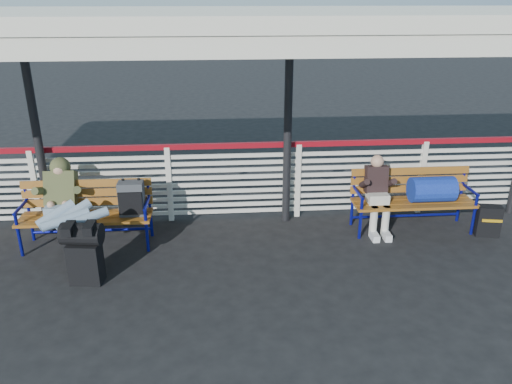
{
  "coord_description": "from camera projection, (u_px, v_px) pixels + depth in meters",
  "views": [
    {
      "loc": [
        0.76,
        -5.36,
        3.34
      ],
      "look_at": [
        1.27,
        1.0,
        0.79
      ],
      "focal_mm": 35.0,
      "sensor_mm": 36.0,
      "label": 1
    }
  ],
  "objects": [
    {
      "name": "fence",
      "position": [
        169.0,
        181.0,
        7.66
      ],
      "size": [
        12.08,
        0.08,
        1.24
      ],
      "color": "silver",
      "rests_on": "ground"
    },
    {
      "name": "companion_person",
      "position": [
        377.0,
        194.0,
        7.34
      ],
      "size": [
        0.32,
        0.66,
        1.15
      ],
      "color": "beige",
      "rests_on": "ground"
    },
    {
      "name": "bench_left",
      "position": [
        102.0,
        205.0,
        6.94
      ],
      "size": [
        1.8,
        0.56,
        0.95
      ],
      "color": "#92571C",
      "rests_on": "ground"
    },
    {
      "name": "bench_right",
      "position": [
        423.0,
        191.0,
        7.38
      ],
      "size": [
        1.8,
        0.56,
        0.92
      ],
      "color": "#92571C",
      "rests_on": "ground"
    },
    {
      "name": "traveler_man",
      "position": [
        67.0,
        209.0,
        6.56
      ],
      "size": [
        0.94,
        1.64,
        0.77
      ],
      "color": "#96B1CA",
      "rests_on": "ground"
    },
    {
      "name": "canopy",
      "position": [
        149.0,
        21.0,
        5.82
      ],
      "size": [
        12.6,
        3.6,
        3.16
      ],
      "color": "silver",
      "rests_on": "ground"
    },
    {
      "name": "luggage_stack",
      "position": [
        84.0,
        251.0,
        6.04
      ],
      "size": [
        0.51,
        0.33,
        0.8
      ],
      "rotation": [
        0.0,
        0.0,
        -0.13
      ],
      "color": "black",
      "rests_on": "ground"
    },
    {
      "name": "ground",
      "position": [
        160.0,
        285.0,
        6.14
      ],
      "size": [
        60.0,
        60.0,
        0.0
      ],
      "primitive_type": "plane",
      "color": "black",
      "rests_on": "ground"
    },
    {
      "name": "suitcase_side",
      "position": [
        488.0,
        221.0,
        7.31
      ],
      "size": [
        0.37,
        0.26,
        0.47
      ],
      "rotation": [
        0.0,
        0.0,
        -0.19
      ],
      "color": "black",
      "rests_on": "ground"
    }
  ]
}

